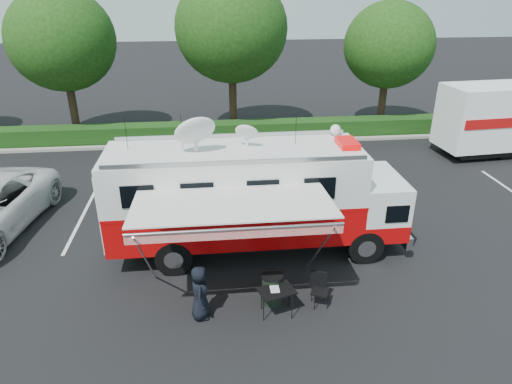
# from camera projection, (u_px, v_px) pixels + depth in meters

# --- Properties ---
(ground_plane) EXTENTS (120.00, 120.00, 0.00)m
(ground_plane) POSITION_uv_depth(u_px,v_px,m) (258.00, 249.00, 15.55)
(ground_plane) COLOR black
(ground_plane) RESTS_ON ground
(back_border) EXTENTS (60.00, 6.14, 8.87)m
(back_border) POSITION_uv_depth(u_px,v_px,m) (252.00, 46.00, 25.19)
(back_border) COLOR #9E998E
(back_border) RESTS_ON ground_plane
(stall_lines) EXTENTS (24.12, 5.50, 0.01)m
(stall_lines) POSITION_uv_depth(u_px,v_px,m) (237.00, 209.00, 18.20)
(stall_lines) COLOR silver
(stall_lines) RESTS_ON ground_plane
(command_truck) EXTENTS (9.58, 2.64, 4.60)m
(command_truck) POSITION_uv_depth(u_px,v_px,m) (255.00, 197.00, 14.71)
(command_truck) COLOR black
(command_truck) RESTS_ON ground_plane
(awning) EXTENTS (5.23, 2.70, 3.16)m
(awning) POSITION_uv_depth(u_px,v_px,m) (233.00, 209.00, 11.74)
(awning) COLOR silver
(awning) RESTS_ON ground_plane
(person) EXTENTS (0.54, 0.80, 1.59)m
(person) POSITION_uv_depth(u_px,v_px,m) (202.00, 316.00, 12.41)
(person) COLOR black
(person) RESTS_ON ground_plane
(folding_table) EXTENTS (1.09, 0.92, 0.80)m
(folding_table) POSITION_uv_depth(u_px,v_px,m) (277.00, 292.00, 12.20)
(folding_table) COLOR black
(folding_table) RESTS_ON ground_plane
(folding_chair) EXTENTS (0.62, 0.66, 0.98)m
(folding_chair) POSITION_uv_depth(u_px,v_px,m) (319.00, 285.00, 12.71)
(folding_chair) COLOR black
(folding_chair) RESTS_ON ground_plane
(trash_bin) EXTENTS (0.62, 0.62, 0.92)m
(trash_bin) POSITION_uv_depth(u_px,v_px,m) (272.00, 289.00, 12.78)
(trash_bin) COLOR black
(trash_bin) RESTS_ON ground_plane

